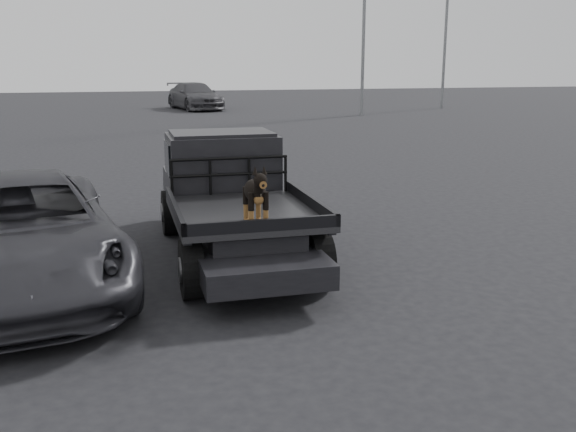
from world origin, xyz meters
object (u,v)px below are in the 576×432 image
object	(u,v)px
parked_suv	(20,233)
distant_car_b	(195,96)
dog	(255,196)
flatbed_ute	(233,226)

from	to	relation	value
parked_suv	distant_car_b	distance (m)	32.45
dog	distant_car_b	size ratio (longest dim) A/B	0.13
parked_suv	distant_car_b	bearing A→B (deg)	69.84
parked_suv	dog	bearing A→B (deg)	-29.97
flatbed_ute	distant_car_b	xyz separation A→B (m)	(3.12, 31.18, 0.36)
flatbed_ute	distant_car_b	bearing A→B (deg)	84.28
dog	distant_car_b	world-z (taller)	dog
flatbed_ute	dog	distance (m)	1.98
flatbed_ute	parked_suv	bearing A→B (deg)	-166.36
dog	parked_suv	bearing A→B (deg)	159.46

